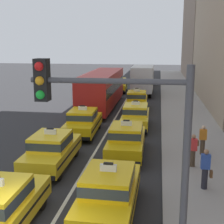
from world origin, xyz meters
name	(u,v)px	position (x,y,z in m)	size (l,w,h in m)	color
lane_stripe_left_right	(119,111)	(0.00, 20.00, 0.00)	(0.14, 80.00, 0.01)	silver
sidewalk_curb	(190,127)	(5.60, 15.00, 0.07)	(4.00, 90.00, 0.15)	#9E9993
taxi_left_second	(52,149)	(-1.62, 6.86, 0.88)	(1.86, 4.58, 1.96)	black
taxi_left_third	(83,122)	(-1.41, 12.38, 0.88)	(1.96, 4.62, 1.96)	black
bus_left_fourth	(102,88)	(-1.73, 21.25, 1.82)	(2.53, 11.20, 3.22)	black
taxi_left_fifth	(119,85)	(-1.41, 30.75, 0.88)	(1.99, 4.63, 1.96)	black
taxi_right_nearest	(109,191)	(1.76, 2.93, 0.88)	(1.88, 4.58, 1.96)	black
taxi_right_second	(126,139)	(1.74, 8.95, 0.88)	(1.87, 4.58, 1.96)	black
taxi_right_third	(136,116)	(1.80, 14.59, 0.88)	(1.88, 4.59, 1.96)	black
taxi_right_fourth	(137,100)	(1.44, 20.71, 0.88)	(1.94, 4.61, 1.96)	black
box_truck_right_fifth	(143,79)	(1.52, 29.37, 1.78)	(2.32, 6.97, 3.27)	black
taxi_right_sixth	(146,80)	(1.60, 36.65, 0.88)	(1.92, 4.60, 1.96)	black
pedestrian_near_crosswalk	(203,140)	(5.66, 9.29, 0.92)	(0.47, 0.24, 1.55)	#473828
pedestrian_mid_block	(193,150)	(5.00, 7.52, 0.94)	(0.36, 0.24, 1.56)	#473828
pedestrian_by_storefront	(205,169)	(5.26, 5.20, 0.97)	(0.47, 0.24, 1.64)	#23232D
pedestrian_trailing	(190,99)	(6.10, 21.14, 0.98)	(0.47, 0.24, 1.66)	#473828
traffic_light_pole	(132,157)	(2.89, -1.52, 3.82)	(2.87, 0.33, 5.58)	#47474C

